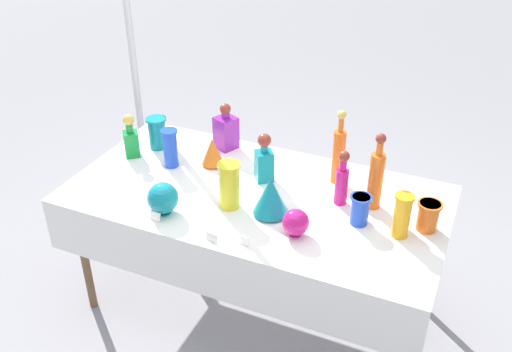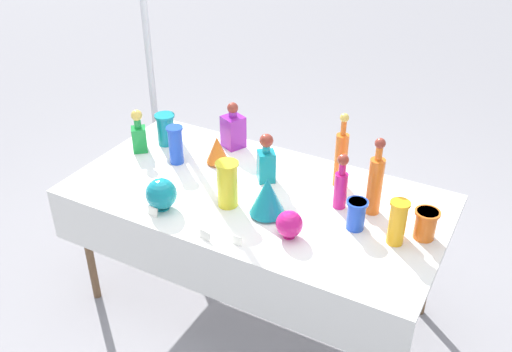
{
  "view_description": "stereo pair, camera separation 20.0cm",
  "coord_description": "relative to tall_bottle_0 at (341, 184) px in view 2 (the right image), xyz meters",
  "views": [
    {
      "loc": [
        0.97,
        -2.2,
        2.33
      ],
      "look_at": [
        0.0,
        0.0,
        0.86
      ],
      "focal_mm": 40.0,
      "sensor_mm": 36.0,
      "label": 1
    },
    {
      "loc": [
        1.15,
        -2.12,
        2.33
      ],
      "look_at": [
        0.0,
        0.0,
        0.86
      ],
      "focal_mm": 40.0,
      "sensor_mm": 36.0,
      "label": 2
    }
  ],
  "objects": [
    {
      "name": "fluted_vase_0",
      "position": [
        -0.74,
        0.08,
        -0.05
      ],
      "size": [
        0.12,
        0.12,
        0.16
      ],
      "color": "orange",
      "rests_on": "display_table"
    },
    {
      "name": "price_tag_center",
      "position": [
        -0.29,
        -0.49,
        -0.11
      ],
      "size": [
        0.05,
        0.02,
        0.04
      ],
      "primitive_type": "cube",
      "rotation": [
        -0.21,
        0.0,
        -0.12
      ],
      "color": "white",
      "rests_on": "display_table"
    },
    {
      "name": "price_tag_right",
      "position": [
        -0.43,
        -0.53,
        -0.11
      ],
      "size": [
        0.06,
        0.03,
        0.04
      ],
      "primitive_type": "cube",
      "rotation": [
        -0.21,
        0.0,
        -0.19
      ],
      "color": "white",
      "rests_on": "display_table"
    },
    {
      "name": "slender_vase_3",
      "position": [
        0.32,
        -0.15,
        -0.01
      ],
      "size": [
        0.09,
        0.09,
        0.21
      ],
      "color": "orange",
      "rests_on": "display_table"
    },
    {
      "name": "slender_vase_1",
      "position": [
        0.13,
        -0.13,
        -0.05
      ],
      "size": [
        0.1,
        0.1,
        0.15
      ],
      "color": "blue",
      "rests_on": "display_table"
    },
    {
      "name": "tall_bottle_0",
      "position": [
        0.0,
        0.0,
        0.0
      ],
      "size": [
        0.06,
        0.06,
        0.29
      ],
      "color": "#C61972",
      "rests_on": "display_table"
    },
    {
      "name": "fluted_vase_1",
      "position": [
        -0.28,
        -0.23,
        -0.02
      ],
      "size": [
        0.17,
        0.17,
        0.2
      ],
      "color": "teal",
      "rests_on": "display_table"
    },
    {
      "name": "price_tag_left",
      "position": [
        -0.75,
        -0.49,
        -0.11
      ],
      "size": [
        0.06,
        0.02,
        0.05
      ],
      "primitive_type": "cube",
      "rotation": [
        -0.21,
        0.0,
        -0.12
      ],
      "color": "white",
      "rests_on": "display_table"
    },
    {
      "name": "round_bowl_1",
      "position": [
        -0.11,
        -0.33,
        -0.06
      ],
      "size": [
        0.12,
        0.12,
        0.13
      ],
      "color": "#C61972",
      "rests_on": "display_table"
    },
    {
      "name": "ground_plane",
      "position": [
        -0.41,
        -0.09,
        -0.89
      ],
      "size": [
        40.0,
        40.0,
        0.0
      ],
      "primitive_type": "plane",
      "color": "gray"
    },
    {
      "name": "tall_bottle_2",
      "position": [
        0.15,
        0.03,
        0.04
      ],
      "size": [
        0.07,
        0.07,
        0.4
      ],
      "color": "orange",
      "rests_on": "display_table"
    },
    {
      "name": "square_decanter_0",
      "position": [
        -1.2,
        -0.01,
        -0.02
      ],
      "size": [
        0.11,
        0.11,
        0.25
      ],
      "color": "#198C38",
      "rests_on": "display_table"
    },
    {
      "name": "display_table",
      "position": [
        -0.41,
        -0.12,
        -0.19
      ],
      "size": [
        1.89,
        0.98,
        0.76
      ],
      "color": "white",
      "rests_on": "ground"
    },
    {
      "name": "tall_bottle_1",
      "position": [
        -0.08,
        0.19,
        0.04
      ],
      "size": [
        0.06,
        0.06,
        0.4
      ],
      "color": "orange",
      "rests_on": "display_table"
    },
    {
      "name": "slender_vase_4",
      "position": [
        -0.94,
        -0.02,
        -0.01
      ],
      "size": [
        0.09,
        0.09,
        0.22
      ],
      "color": "blue",
      "rests_on": "display_table"
    },
    {
      "name": "canopy_pole",
      "position": [
        -1.56,
        0.57,
        0.24
      ],
      "size": [
        0.18,
        0.18,
        2.8
      ],
      "color": "silver",
      "rests_on": "ground"
    },
    {
      "name": "square_decanter_2",
      "position": [
        -0.43,
        0.05,
        -0.01
      ],
      "size": [
        0.12,
        0.12,
        0.27
      ],
      "color": "teal",
      "rests_on": "display_table"
    },
    {
      "name": "square_decanter_1",
      "position": [
        -0.76,
        0.28,
        -0.02
      ],
      "size": [
        0.14,
        0.14,
        0.27
      ],
      "color": "purple",
      "rests_on": "display_table"
    },
    {
      "name": "slender_vase_5",
      "position": [
        -0.48,
        -0.25,
        -0.0
      ],
      "size": [
        0.11,
        0.11,
        0.24
      ],
      "color": "yellow",
      "rests_on": "display_table"
    },
    {
      "name": "slender_vase_2",
      "position": [
        0.42,
        -0.05,
        -0.05
      ],
      "size": [
        0.11,
        0.11,
        0.14
      ],
      "color": "orange",
      "rests_on": "display_table"
    },
    {
      "name": "slender_vase_0",
      "position": [
        -1.12,
        0.13,
        -0.03
      ],
      "size": [
        0.12,
        0.12,
        0.18
      ],
      "color": "teal",
      "rests_on": "display_table"
    },
    {
      "name": "round_bowl_0",
      "position": [
        -0.74,
        -0.42,
        -0.05
      ],
      "size": [
        0.15,
        0.15,
        0.16
      ],
      "color": "teal",
      "rests_on": "display_table"
    }
  ]
}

